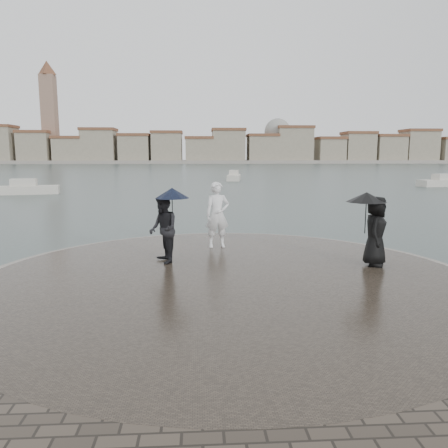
{
  "coord_description": "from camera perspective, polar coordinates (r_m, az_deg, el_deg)",
  "views": [
    {
      "loc": [
        -0.69,
        -6.7,
        3.28
      ],
      "look_at": [
        0.0,
        4.8,
        1.45
      ],
      "focal_mm": 35.0,
      "sensor_mm": 36.0,
      "label": 1
    }
  ],
  "objects": [
    {
      "name": "ground",
      "position": [
        7.49,
        2.31,
        -16.95
      ],
      "size": [
        400.0,
        400.0,
        0.0
      ],
      "primitive_type": "plane",
      "color": "#2B3835",
      "rests_on": "ground"
    },
    {
      "name": "kerb_ring",
      "position": [
        10.69,
        0.42,
        -7.95
      ],
      "size": [
        12.5,
        12.5,
        0.32
      ],
      "primitive_type": "cylinder",
      "color": "gray",
      "rests_on": "ground"
    },
    {
      "name": "quay_tip",
      "position": [
        10.68,
        0.42,
        -7.84
      ],
      "size": [
        11.9,
        11.9,
        0.36
      ],
      "primitive_type": "cylinder",
      "color": "#2D261E",
      "rests_on": "ground"
    },
    {
      "name": "statue",
      "position": [
        13.82,
        -0.87,
        1.22
      ],
      "size": [
        0.82,
        0.6,
        2.08
      ],
      "primitive_type": "imported",
      "rotation": [
        0.0,
        0.0,
        0.14
      ],
      "color": "white",
      "rests_on": "quay_tip"
    },
    {
      "name": "visitor_left",
      "position": [
        11.91,
        -7.74,
        0.15
      ],
      "size": [
        1.2,
        1.11,
        2.04
      ],
      "color": "black",
      "rests_on": "quay_tip"
    },
    {
      "name": "visitor_right",
      "position": [
        12.16,
        18.94,
        0.07
      ],
      "size": [
        1.25,
        1.16,
        1.95
      ],
      "color": "black",
      "rests_on": "quay_tip"
    },
    {
      "name": "far_skyline",
      "position": [
        167.52,
        -5.45,
        9.79
      ],
      "size": [
        260.0,
        20.0,
        37.0
      ],
      "color": "gray",
      "rests_on": "ground"
    },
    {
      "name": "boats",
      "position": [
        46.62,
        3.08,
        5.45
      ],
      "size": [
        45.97,
        23.38,
        1.5
      ],
      "color": "beige",
      "rests_on": "ground"
    }
  ]
}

